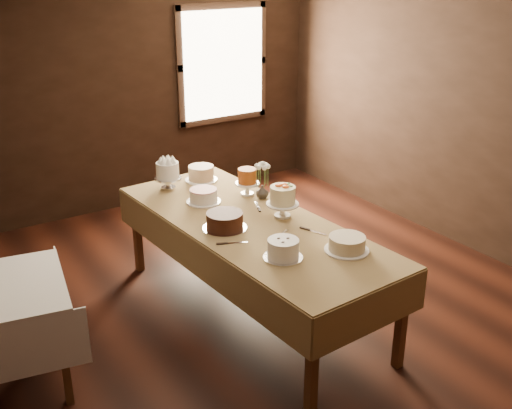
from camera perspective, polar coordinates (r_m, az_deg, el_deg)
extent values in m
cube|color=black|center=(5.37, 1.18, -10.11)|extent=(5.00, 6.00, 0.01)
cube|color=black|center=(7.36, -12.16, 10.20)|extent=(5.00, 0.02, 2.80)
cube|color=black|center=(6.47, 20.12, 7.72)|extent=(0.02, 6.00, 2.80)
cube|color=#FFEABF|center=(7.83, -3.03, 12.83)|extent=(1.10, 0.05, 1.30)
cube|color=#4C2C16|center=(4.16, 5.19, -14.61)|extent=(0.07, 0.07, 0.77)
cube|color=#4C2C16|center=(6.00, -10.91, -2.69)|extent=(0.07, 0.07, 0.77)
cube|color=#4C2C16|center=(4.68, 13.29, -10.52)|extent=(0.07, 0.07, 0.77)
cube|color=#4C2C16|center=(6.38, -3.96, -0.79)|extent=(0.07, 0.07, 0.77)
cube|color=#4C2C16|center=(5.03, -0.43, -1.99)|extent=(1.15, 2.71, 0.04)
cube|color=tan|center=(5.02, -0.44, -1.72)|extent=(1.22, 2.77, 0.01)
cube|color=#4C2C16|center=(4.43, -17.32, -13.44)|extent=(0.06, 0.06, 0.73)
cube|color=#4C2C16|center=(5.06, -18.36, -8.74)|extent=(0.06, 0.06, 0.73)
cylinder|color=silver|center=(5.77, -8.12, 2.03)|extent=(0.25, 0.25, 0.12)
cylinder|color=white|center=(5.73, -8.19, 3.27)|extent=(0.28, 0.28, 0.15)
cylinder|color=white|center=(5.97, -5.08, 2.29)|extent=(0.31, 0.31, 0.01)
cylinder|color=#D0B08A|center=(5.94, -5.10, 2.94)|extent=(0.32, 0.32, 0.13)
cylinder|color=white|center=(5.43, -4.86, 0.26)|extent=(0.31, 0.31, 0.01)
cylinder|color=white|center=(5.41, -4.88, 0.82)|extent=(0.34, 0.34, 0.10)
cylinder|color=white|center=(5.57, -0.81, 1.53)|extent=(0.22, 0.22, 0.13)
cylinder|color=#AD5018|center=(5.52, -0.82, 2.78)|extent=(0.23, 0.23, 0.13)
cylinder|color=silver|center=(4.90, -2.89, -2.20)|extent=(0.35, 0.35, 0.01)
cylinder|color=#3A170B|center=(4.87, -2.91, -1.47)|extent=(0.34, 0.34, 0.13)
cylinder|color=white|center=(5.10, 2.46, -0.45)|extent=(0.27, 0.27, 0.13)
cylinder|color=#F5EAB8|center=(5.05, 2.48, 1.00)|extent=(0.28, 0.28, 0.15)
cylinder|color=silver|center=(4.44, 2.51, -4.92)|extent=(0.29, 0.29, 0.01)
cylinder|color=white|center=(4.41, 2.53, -4.08)|extent=(0.29, 0.29, 0.13)
cylinder|color=white|center=(4.59, 8.37, -4.20)|extent=(0.33, 0.33, 0.01)
cylinder|color=beige|center=(4.57, 8.41, -3.55)|extent=(0.36, 0.36, 0.10)
cube|color=silver|center=(4.83, 2.56, -2.62)|extent=(0.22, 0.14, 0.01)
cube|color=silver|center=(4.85, 5.76, -2.59)|extent=(0.11, 0.23, 0.01)
cube|color=silver|center=(5.27, -3.51, -0.45)|extent=(0.06, 0.24, 0.01)
cube|color=silver|center=(5.36, 0.09, 0.00)|extent=(0.12, 0.23, 0.01)
cube|color=silver|center=(4.66, -1.68, -3.55)|extent=(0.23, 0.12, 0.01)
imported|color=#2D2823|center=(5.49, 0.58, 1.18)|extent=(0.16, 0.16, 0.12)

